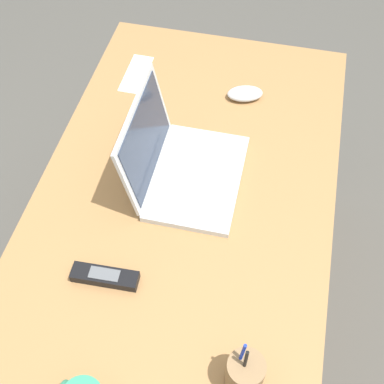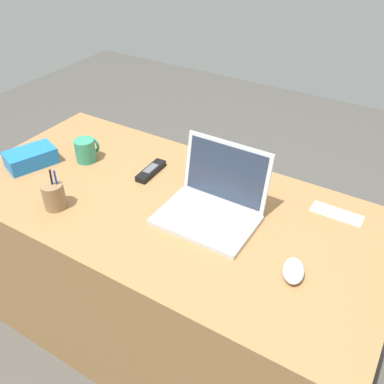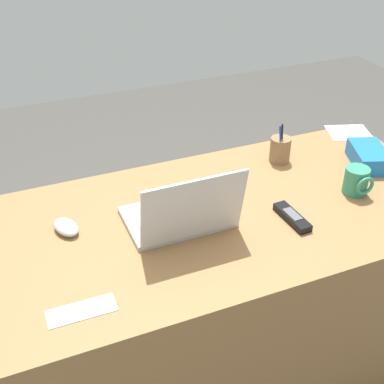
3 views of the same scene
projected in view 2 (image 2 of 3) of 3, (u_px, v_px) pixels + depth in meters
name	position (u px, v px, depth m)	size (l,w,h in m)	color
ground_plane	(172.00, 329.00, 1.98)	(6.00, 6.00, 0.00)	#4C4944
desk	(170.00, 274.00, 1.76)	(1.60, 0.78, 0.75)	#9E7042
laptop	(213.00, 204.00, 1.45)	(0.33, 0.28, 0.24)	silver
computer_mouse	(293.00, 271.00, 1.25)	(0.06, 0.11, 0.03)	silver
coffee_mug_white	(86.00, 150.00, 1.75)	(0.08, 0.10, 0.10)	#338C6B
cordless_phone	(151.00, 171.00, 1.69)	(0.05, 0.16, 0.03)	black
pen_holder	(54.00, 196.00, 1.49)	(0.08, 0.08, 0.16)	olive
snack_bag	(31.00, 157.00, 1.73)	(0.12, 0.19, 0.07)	blue
paper_note_left	(337.00, 214.00, 1.49)	(0.18, 0.07, 0.00)	white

